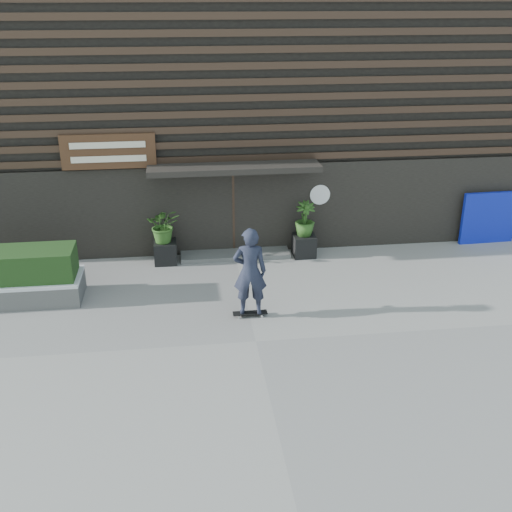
{
  "coord_description": "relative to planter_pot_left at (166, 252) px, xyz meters",
  "views": [
    {
      "loc": [
        -1.42,
        -11.24,
        6.82
      ],
      "look_at": [
        0.25,
        1.98,
        1.1
      ],
      "focal_mm": 43.71,
      "sensor_mm": 36.0,
      "label": 1
    }
  ],
  "objects": [
    {
      "name": "skateboarder",
      "position": [
        1.91,
        -3.29,
        0.81
      ],
      "size": [
        0.78,
        0.55,
        2.13
      ],
      "color": "black",
      "rests_on": "ground"
    },
    {
      "name": "bamboo_left",
      "position": [
        0.0,
        0.0,
        0.78
      ],
      "size": [
        0.86,
        0.75,
        0.96
      ],
      "primitive_type": "imported",
      "color": "#2D591E",
      "rests_on": "planter_pot_left"
    },
    {
      "name": "hedge",
      "position": [
        -3.71,
        -1.81,
        0.63
      ],
      "size": [
        3.3,
        1.0,
        0.7
      ],
      "primitive_type": "cube",
      "color": "#193613",
      "rests_on": "snow_layer"
    },
    {
      "name": "planter_pot_left",
      "position": [
        0.0,
        0.0,
        0.0
      ],
      "size": [
        0.6,
        0.6,
        0.6
      ],
      "primitive_type": "cube",
      "color": "black",
      "rests_on": "ground"
    },
    {
      "name": "entrance_step",
      "position": [
        1.9,
        0.2,
        -0.24
      ],
      "size": [
        3.0,
        0.8,
        0.12
      ],
      "primitive_type": "cube",
      "color": "#50504D",
      "rests_on": "ground"
    },
    {
      "name": "raised_bed",
      "position": [
        -3.71,
        -1.81,
        -0.05
      ],
      "size": [
        3.5,
        1.2,
        0.5
      ],
      "primitive_type": "cube",
      "color": "#4A4A47",
      "rests_on": "ground"
    },
    {
      "name": "building",
      "position": [
        1.9,
        5.56,
        3.69
      ],
      "size": [
        18.0,
        11.0,
        8.0
      ],
      "color": "black",
      "rests_on": "ground"
    },
    {
      "name": "snow_layer",
      "position": [
        -3.71,
        -1.81,
        0.24
      ],
      "size": [
        3.5,
        1.2,
        0.08
      ],
      "primitive_type": "cube",
      "color": "silver",
      "rests_on": "raised_bed"
    },
    {
      "name": "ground",
      "position": [
        1.9,
        -4.4,
        -0.3
      ],
      "size": [
        80.0,
        80.0,
        0.0
      ],
      "primitive_type": "plane",
      "color": "gray",
      "rests_on": "ground"
    },
    {
      "name": "bamboo_right",
      "position": [
        3.8,
        0.0,
        0.78
      ],
      "size": [
        0.54,
        0.54,
        0.96
      ],
      "primitive_type": "imported",
      "color": "#2D591E",
      "rests_on": "planter_pot_right"
    },
    {
      "name": "blue_tarp",
      "position": [
        9.26,
        0.3,
        0.46
      ],
      "size": [
        1.63,
        0.18,
        1.52
      ],
      "primitive_type": "cube",
      "rotation": [
        0.0,
        0.0,
        0.04
      ],
      "color": "#0D1AAE",
      "rests_on": "ground"
    },
    {
      "name": "planter_pot_right",
      "position": [
        3.8,
        0.0,
        0.0
      ],
      "size": [
        0.6,
        0.6,
        0.6
      ],
      "primitive_type": "cube",
      "color": "black",
      "rests_on": "ground"
    }
  ]
}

